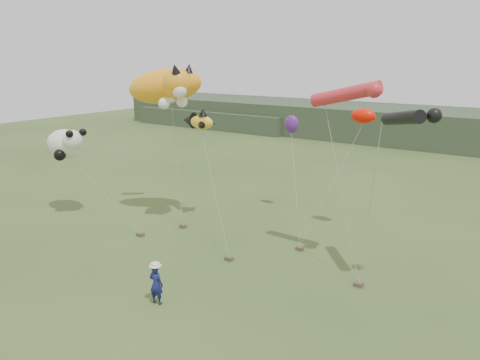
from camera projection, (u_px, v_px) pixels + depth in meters
The scene contains 9 objects.
ground at pixel (183, 294), 20.59m from camera, with size 120.00×120.00×0.00m, color #385123.
headland at pixel (406, 126), 57.31m from camera, with size 90.00×13.00×4.00m.
festival_attendant at pixel (156, 284), 19.57m from camera, with size 0.64×0.42×1.75m, color navy.
sandbag_anchors at pixel (235, 248), 25.21m from camera, with size 13.10×3.79×0.20m.
cat_kite at pixel (167, 86), 28.03m from camera, with size 6.10×4.14×2.74m.
fish_kite at pixel (197, 121), 28.62m from camera, with size 2.61×1.76×1.35m.
tube_kites at pixel (372, 103), 20.66m from camera, with size 6.39×2.74×2.00m.
panda_kite at pixel (66, 144), 29.99m from camera, with size 3.33×2.15×2.07m.
misc_kites at pixel (329, 120), 27.81m from camera, with size 6.35×1.98×2.01m.
Camera 1 is at (12.70, -13.86, 10.10)m, focal length 35.00 mm.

